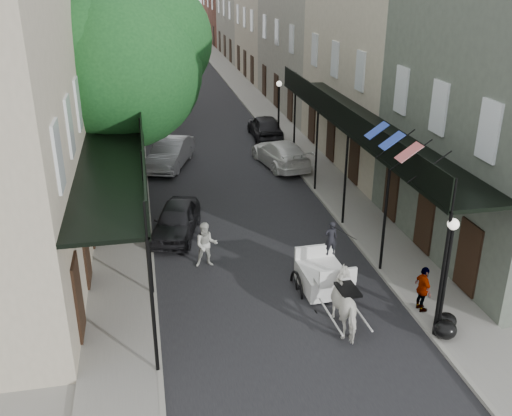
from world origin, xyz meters
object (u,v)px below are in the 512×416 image
tree_far (131,37)px  pedestrian_sidewalk_left (130,117)px  lamppost_left (143,194)px  car_left_near (176,220)px  horse (348,304)px  car_right_far (265,126)px  lamppost_right_far (279,111)px  pedestrian_sidewalk_right (423,289)px  car_left_mid (170,153)px  lamppost_right_near (445,277)px  pedestrian_walking (206,245)px  car_right_near (281,153)px  car_left_far (157,95)px  carriage (320,256)px  tree_near (130,59)px

tree_far → pedestrian_sidewalk_left: tree_far is taller
lamppost_left → car_left_near: size_ratio=0.95×
tree_far → horse: tree_far is taller
car_right_far → lamppost_right_far: bearing=110.1°
pedestrian_sidewalk_right → car_left_mid: pedestrian_sidewalk_right is taller
lamppost_right_near → lamppost_left: same height
pedestrian_walking → car_left_near: pedestrian_walking is taller
horse → car_right_near: 15.08m
pedestrian_sidewalk_right → car_left_far: 32.16m
pedestrian_sidewalk_right → lamppost_right_far: bearing=-1.2°
horse → pedestrian_sidewalk_left: (-6.35, 23.14, 0.24)m
horse → car_right_near: (1.59, 15.00, -0.13)m
horse → pedestrian_sidewalk_left: size_ratio=1.04×
pedestrian_walking → car_left_mid: pedestrian_walking is taller
car_left_far → car_right_far: car_right_far is taller
horse → carriage: carriage is taller
tree_near → tree_far: (-0.05, 14.00, -0.65)m
car_left_far → car_right_far: bearing=-84.3°
lamppost_right_near → pedestrian_walking: (-6.10, 5.66, -1.20)m
carriage → pedestrian_sidewalk_right: 3.51m
pedestrian_sidewalk_left → car_left_far: (2.00, 8.54, -0.42)m
tree_near → car_right_near: 10.19m
lamppost_right_near → horse: size_ratio=1.88×
lamppost_right_near → lamppost_left: size_ratio=1.00×
car_left_far → pedestrian_walking: bearing=-112.1°
pedestrian_walking → pedestrian_sidewalk_right: 7.60m
pedestrian_sidewalk_left → car_left_near: 15.82m
pedestrian_sidewalk_left → car_left_mid: (2.07, -7.07, -0.32)m
car_left_far → car_right_near: 17.70m
tree_near → pedestrian_sidewalk_right: (8.40, -10.91, -5.61)m
pedestrian_sidewalk_left → lamppost_right_near: bearing=101.3°
horse → car_left_far: 31.98m
tree_far → car_left_far: tree_far is taller
tree_far → lamppost_right_far: tree_far is taller
lamppost_right_far → carriage: bearing=-98.7°
lamppost_right_near → car_right_near: size_ratio=0.77×
lamppost_right_near → car_right_far: 21.52m
tree_near → car_left_far: size_ratio=2.04×
tree_far → car_right_far: (7.85, -4.71, -5.10)m
tree_near → car_right_far: tree_near is taller
tree_near → lamppost_right_near: (8.30, -12.18, -4.44)m
horse → pedestrian_walking: pedestrian_walking is taller
pedestrian_walking → car_right_near: 11.60m
lamppost_left → pedestrian_walking: (2.10, -2.34, -1.20)m
tree_near → lamppost_right_far: bearing=43.3°
carriage → car_left_near: (-4.47, 4.83, -0.42)m
lamppost_right_far → horse: (-2.42, -19.00, -1.22)m
car_left_far → car_right_far: size_ratio=1.09×
lamppost_right_near → lamppost_right_far: 20.00m
carriage → car_left_far: 29.39m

